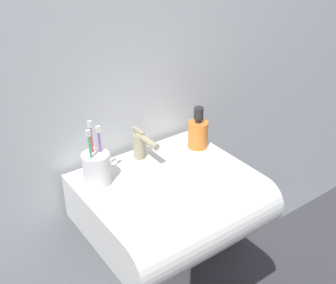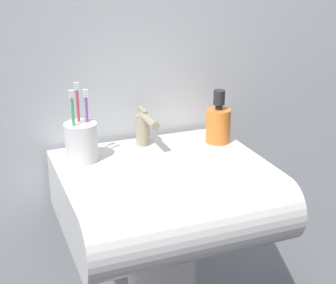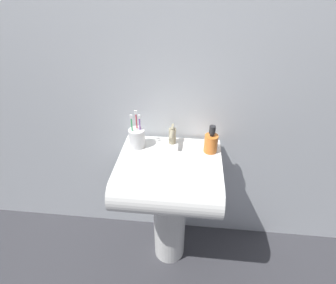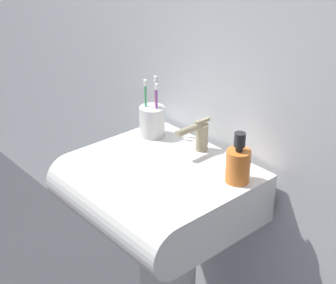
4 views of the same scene
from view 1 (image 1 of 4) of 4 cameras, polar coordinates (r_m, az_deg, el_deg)
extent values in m
cube|color=silver|center=(1.33, -6.80, 15.64)|extent=(5.00, 0.05, 2.40)
cylinder|color=white|center=(1.63, -0.45, -18.29)|extent=(0.19, 0.19, 0.62)
cube|color=white|center=(1.37, -0.51, -7.40)|extent=(0.52, 0.39, 0.16)
cylinder|color=white|center=(1.25, 4.75, -11.73)|extent=(0.52, 0.16, 0.16)
cylinder|color=tan|center=(1.40, -3.95, -0.54)|extent=(0.04, 0.04, 0.09)
cylinder|color=tan|center=(1.34, -2.82, 0.15)|extent=(0.02, 0.10, 0.02)
cube|color=tan|center=(1.37, -4.03, 1.46)|extent=(0.01, 0.06, 0.01)
cylinder|color=white|center=(1.29, -9.64, -3.57)|extent=(0.08, 0.08, 0.10)
cylinder|color=#3FB266|center=(1.25, -10.36, -2.37)|extent=(0.01, 0.01, 0.16)
cube|color=white|center=(1.21, -10.73, 1.19)|extent=(0.01, 0.01, 0.02)
cylinder|color=purple|center=(1.28, -9.13, -1.68)|extent=(0.01, 0.01, 0.15)
cube|color=white|center=(1.23, -9.44, 1.70)|extent=(0.01, 0.01, 0.02)
cylinder|color=#D83F4C|center=(1.27, -10.17, -1.37)|extent=(0.01, 0.01, 0.17)
cube|color=white|center=(1.23, -10.55, 2.37)|extent=(0.01, 0.01, 0.02)
cylinder|color=orange|center=(1.46, 4.06, 1.02)|extent=(0.07, 0.07, 0.10)
cylinder|color=#262628|center=(1.44, 4.14, 2.96)|extent=(0.02, 0.02, 0.01)
cylinder|color=#262628|center=(1.42, 4.18, 3.94)|extent=(0.03, 0.03, 0.04)
camera|label=2|loc=(0.38, 81.46, -37.01)|focal=55.00mm
camera|label=3|loc=(0.74, 70.57, 15.75)|focal=28.00mm
camera|label=4|loc=(1.64, 57.84, 17.15)|focal=55.00mm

